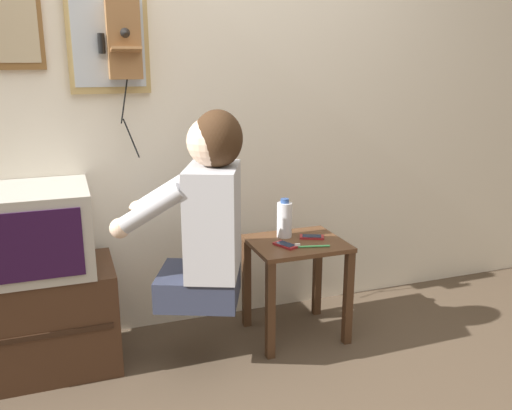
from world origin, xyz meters
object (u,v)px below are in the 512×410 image
at_px(person, 207,212).
at_px(wall_mirror, 107,23).
at_px(cell_phone_held, 286,245).
at_px(toothbrush, 310,246).
at_px(water_bottle, 284,219).
at_px(framed_picture, 7,18).
at_px(television, 33,230).
at_px(wall_phone_antique, 123,39).
at_px(cell_phone_spare, 312,237).

distance_m(person, wall_mirror, 1.00).
distance_m(cell_phone_held, toothbrush, 0.12).
height_order(wall_mirror, water_bottle, wall_mirror).
relative_size(person, toothbrush, 5.06).
height_order(framed_picture, wall_mirror, wall_mirror).
relative_size(television, wall_phone_antique, 0.64).
bearing_deg(wall_phone_antique, cell_phone_spare, -17.55).
distance_m(wall_phone_antique, cell_phone_spare, 1.33).
bearing_deg(cell_phone_spare, person, 129.67).
relative_size(framed_picture, toothbrush, 2.55).
xyz_separation_m(framed_picture, toothbrush, (1.28, -0.45, -1.06)).
bearing_deg(cell_phone_held, television, 148.55).
distance_m(cell_phone_spare, water_bottle, 0.17).
relative_size(framed_picture, cell_phone_held, 3.20).
bearing_deg(television, toothbrush, -9.92).
xyz_separation_m(framed_picture, water_bottle, (1.23, -0.25, -0.97)).
distance_m(television, cell_phone_held, 1.17).
distance_m(television, wall_mirror, 1.01).
height_order(television, wall_mirror, wall_mirror).
height_order(wall_mirror, cell_phone_spare, wall_mirror).
height_order(wall_phone_antique, toothbrush, wall_phone_antique).
bearing_deg(framed_picture, television, -84.49).
height_order(person, wall_mirror, wall_mirror).
distance_m(wall_mirror, cell_phone_spare, 1.43).
relative_size(television, toothbrush, 2.88).
xyz_separation_m(television, toothbrush, (1.26, -0.22, -0.15)).
xyz_separation_m(television, framed_picture, (-0.02, 0.23, 0.91)).
xyz_separation_m(cell_phone_spare, toothbrush, (-0.07, -0.13, 0.00)).
xyz_separation_m(wall_mirror, toothbrush, (0.86, -0.44, -1.05)).
distance_m(wall_mirror, toothbrush, 1.42).
xyz_separation_m(framed_picture, cell_phone_held, (1.17, -0.39, -1.06)).
relative_size(television, cell_phone_spare, 3.61).
xyz_separation_m(person, toothbrush, (0.52, 0.03, -0.23)).
bearing_deg(toothbrush, cell_phone_held, 74.97).
distance_m(framed_picture, toothbrush, 1.72).
height_order(person, water_bottle, person).
distance_m(television, cell_phone_spare, 1.34).
bearing_deg(wall_phone_antique, wall_mirror, 147.45).
relative_size(water_bottle, toothbrush, 1.18).
xyz_separation_m(wall_phone_antique, wall_mirror, (-0.06, 0.04, 0.07)).
distance_m(wall_mirror, water_bottle, 1.27).
bearing_deg(cell_phone_spare, cell_phone_held, 136.61).
relative_size(cell_phone_held, water_bottle, 0.68).
bearing_deg(framed_picture, toothbrush, -19.20).
bearing_deg(wall_phone_antique, water_bottle, -15.34).
height_order(framed_picture, cell_phone_spare, framed_picture).
relative_size(wall_phone_antique, framed_picture, 1.76).
bearing_deg(water_bottle, wall_phone_antique, 164.66).
xyz_separation_m(framed_picture, wall_mirror, (0.42, -0.00, -0.01)).
distance_m(framed_picture, wall_mirror, 0.42).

